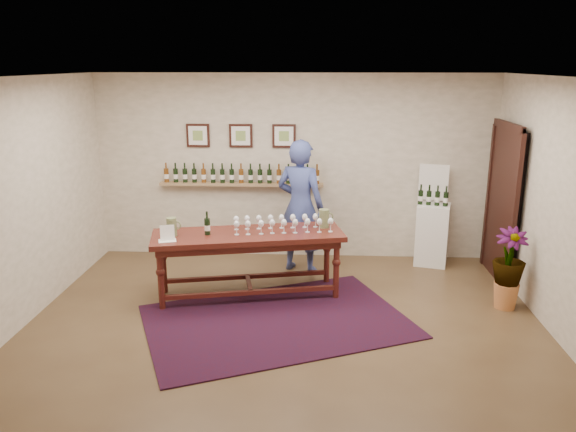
# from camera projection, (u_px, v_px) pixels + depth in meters

# --- Properties ---
(ground) EXTENTS (6.00, 6.00, 0.00)m
(ground) POSITION_uv_depth(u_px,v_px,m) (284.00, 326.00, 6.49)
(ground) COLOR #503923
(ground) RESTS_ON ground
(room_shell) EXTENTS (6.00, 6.00, 6.00)m
(room_shell) POSITION_uv_depth(u_px,v_px,m) (442.00, 197.00, 7.87)
(room_shell) COLOR silver
(room_shell) RESTS_ON ground
(rug) EXTENTS (3.51, 2.99, 0.02)m
(rug) POSITION_uv_depth(u_px,v_px,m) (277.00, 321.00, 6.59)
(rug) COLOR #3E0B14
(rug) RESTS_ON ground
(tasting_table) EXTENTS (2.52, 1.25, 0.85)m
(tasting_table) POSITION_uv_depth(u_px,v_px,m) (248.00, 242.00, 7.15)
(tasting_table) COLOR #481512
(tasting_table) RESTS_ON ground
(table_glasses) EXTENTS (1.41, 0.54, 0.19)m
(table_glasses) POSITION_uv_depth(u_px,v_px,m) (277.00, 224.00, 7.18)
(table_glasses) COLOR white
(table_glasses) RESTS_ON tasting_table
(table_bottles) EXTENTS (0.30, 0.20, 0.29)m
(table_bottles) POSITION_uv_depth(u_px,v_px,m) (207.00, 222.00, 7.05)
(table_bottles) COLOR black
(table_bottles) RESTS_ON tasting_table
(pitcher_left) EXTENTS (0.18, 0.18, 0.23)m
(pitcher_left) POSITION_uv_depth(u_px,v_px,m) (172.00, 227.00, 6.97)
(pitcher_left) COLOR #697348
(pitcher_left) RESTS_ON tasting_table
(pitcher_right) EXTENTS (0.20, 0.20, 0.24)m
(pitcher_right) POSITION_uv_depth(u_px,v_px,m) (324.00, 218.00, 7.32)
(pitcher_right) COLOR #697348
(pitcher_right) RESTS_ON tasting_table
(menu_card) EXTENTS (0.24, 0.21, 0.19)m
(menu_card) POSITION_uv_depth(u_px,v_px,m) (167.00, 233.00, 6.79)
(menu_card) COLOR white
(menu_card) RESTS_ON tasting_table
(display_pedestal) EXTENTS (0.56, 0.56, 0.92)m
(display_pedestal) POSITION_uv_depth(u_px,v_px,m) (432.00, 234.00, 8.39)
(display_pedestal) COLOR white
(display_pedestal) RESTS_ON ground
(pedestal_bottles) EXTENTS (0.31, 0.16, 0.30)m
(pedestal_bottles) POSITION_uv_depth(u_px,v_px,m) (433.00, 195.00, 8.19)
(pedestal_bottles) COLOR black
(pedestal_bottles) RESTS_ON display_pedestal
(info_sign) EXTENTS (0.42, 0.13, 0.59)m
(info_sign) POSITION_uv_depth(u_px,v_px,m) (433.00, 182.00, 8.36)
(info_sign) COLOR white
(info_sign) RESTS_ON display_pedestal
(potted_plant) EXTENTS (0.49, 0.49, 0.88)m
(potted_plant) POSITION_uv_depth(u_px,v_px,m) (508.00, 269.00, 6.84)
(potted_plant) COLOR #CB7B43
(potted_plant) RESTS_ON ground
(person) EXTENTS (0.82, 0.68, 1.92)m
(person) POSITION_uv_depth(u_px,v_px,m) (300.00, 206.00, 7.99)
(person) COLOR #384686
(person) RESTS_ON ground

